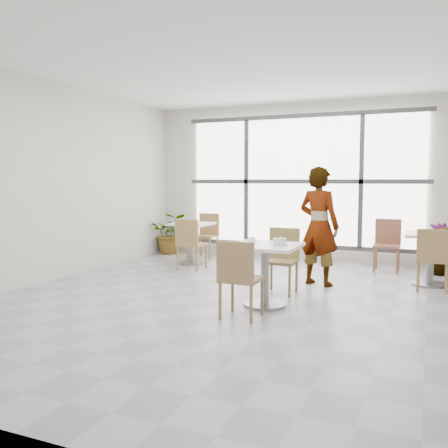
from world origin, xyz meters
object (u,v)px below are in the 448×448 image
at_px(bg_chair_left_near, 190,241).
at_px(chair_far, 282,256).
at_px(bg_table_left, 191,237).
at_px(bg_chair_right_far, 387,241).
at_px(main_table, 265,263).
at_px(chair_near, 239,274).
at_px(bg_chair_right_near, 433,256).
at_px(oatmeal_bowl, 280,242).
at_px(coffee_cup, 252,240).
at_px(bg_chair_left_far, 207,232).
at_px(bg_table_right, 431,252).
at_px(plant_right, 440,249).
at_px(plant_left, 171,233).
at_px(person, 319,226).

bearing_deg(bg_chair_left_near, chair_far, 153.52).
bearing_deg(bg_table_left, bg_chair_right_far, 11.04).
relative_size(main_table, bg_chair_right_far, 0.92).
xyz_separation_m(main_table, chair_near, (-0.08, -0.67, -0.02)).
bearing_deg(bg_chair_right_near, main_table, 40.28).
bearing_deg(oatmeal_bowl, bg_chair_right_near, 43.33).
xyz_separation_m(coffee_cup, bg_chair_right_far, (1.39, 2.86, -0.28)).
bearing_deg(bg_chair_left_far, bg_table_right, -14.18).
distance_m(bg_chair_left_far, plant_right, 4.21).
bearing_deg(oatmeal_bowl, bg_chair_left_near, 140.28).
height_order(bg_chair_left_far, plant_left, bg_chair_left_far).
relative_size(chair_near, coffee_cup, 5.47).
bearing_deg(bg_table_left, bg_chair_left_near, -65.00).
relative_size(chair_far, bg_chair_right_near, 1.00).
relative_size(coffee_cup, bg_chair_right_far, 0.18).
bearing_deg(main_table, chair_far, 91.09).
height_order(chair_far, person, person).
relative_size(bg_table_left, bg_chair_left_far, 0.86).
relative_size(main_table, bg_chair_left_near, 0.92).
relative_size(bg_table_left, bg_chair_left_near, 0.86).
distance_m(main_table, chair_far, 0.78).
relative_size(chair_far, person, 0.51).
xyz_separation_m(bg_chair_left_far, plant_right, (4.21, -0.09, -0.09)).
height_order(chair_near, coffee_cup, chair_near).
xyz_separation_m(chair_near, coffee_cup, (-0.14, 0.79, 0.28)).
height_order(chair_near, plant_right, chair_near).
relative_size(plant_left, plant_right, 1.03).
xyz_separation_m(person, bg_chair_left_far, (-2.56, 1.66, -0.36)).
distance_m(bg_chair_left_near, bg_chair_right_near, 3.78).
xyz_separation_m(bg_chair_right_far, plant_left, (-4.31, 0.28, -0.08)).
distance_m(main_table, coffee_cup, 0.36).
height_order(coffee_cup, bg_chair_right_far, bg_chair_right_far).
distance_m(coffee_cup, bg_chair_left_far, 3.59).
relative_size(person, bg_table_left, 2.29).
relative_size(chair_near, bg_chair_right_near, 1.00).
xyz_separation_m(main_table, bg_chair_left_near, (-1.90, 1.72, -0.02)).
bearing_deg(main_table, bg_chair_left_far, 125.70).
distance_m(chair_far, bg_chair_left_far, 3.18).
bearing_deg(chair_far, chair_near, -92.53).
bearing_deg(oatmeal_bowl, plant_left, 135.38).
height_order(main_table, person, person).
relative_size(chair_far, bg_table_right, 1.16).
bearing_deg(chair_near, person, -101.37).
relative_size(chair_near, bg_chair_right_far, 1.00).
bearing_deg(chair_near, bg_chair_right_far, -108.92).
height_order(main_table, bg_table_right, same).
height_order(oatmeal_bowl, bg_chair_left_far, bg_chair_left_far).
xyz_separation_m(bg_chair_left_near, bg_chair_right_near, (3.77, -0.14, 0.00)).
bearing_deg(person, plant_right, -117.25).
distance_m(bg_table_left, plant_right, 4.23).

